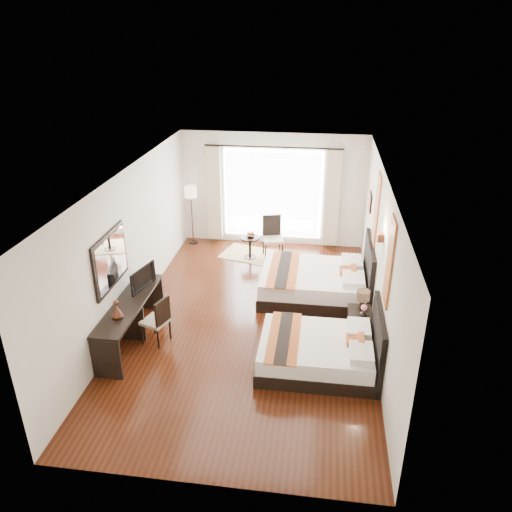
# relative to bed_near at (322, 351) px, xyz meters

# --- Properties ---
(floor) EXTENTS (4.50, 7.50, 0.01)m
(floor) POSITION_rel_bed_near_xyz_m (-1.34, 1.21, -0.29)
(floor) COLOR #321509
(floor) RESTS_ON ground
(ceiling) EXTENTS (4.50, 7.50, 0.02)m
(ceiling) POSITION_rel_bed_near_xyz_m (-1.34, 1.21, 2.51)
(ceiling) COLOR white
(ceiling) RESTS_ON wall_headboard
(wall_headboard) EXTENTS (0.01, 7.50, 2.80)m
(wall_headboard) POSITION_rel_bed_near_xyz_m (0.91, 1.21, 1.12)
(wall_headboard) COLOR silver
(wall_headboard) RESTS_ON floor
(wall_desk) EXTENTS (0.01, 7.50, 2.80)m
(wall_desk) POSITION_rel_bed_near_xyz_m (-3.58, 1.21, 1.12)
(wall_desk) COLOR silver
(wall_desk) RESTS_ON floor
(wall_window) EXTENTS (4.50, 0.01, 2.80)m
(wall_window) POSITION_rel_bed_near_xyz_m (-1.34, 4.95, 1.12)
(wall_window) COLOR silver
(wall_window) RESTS_ON floor
(wall_entry) EXTENTS (4.50, 0.01, 2.80)m
(wall_entry) POSITION_rel_bed_near_xyz_m (-1.34, -2.54, 1.12)
(wall_entry) COLOR silver
(wall_entry) RESTS_ON floor
(window_glass) EXTENTS (2.40, 0.02, 2.20)m
(window_glass) POSITION_rel_bed_near_xyz_m (-1.34, 4.94, 1.02)
(window_glass) COLOR white
(window_glass) RESTS_ON wall_window
(sheer_curtain) EXTENTS (2.30, 0.02, 2.10)m
(sheer_curtain) POSITION_rel_bed_near_xyz_m (-1.34, 4.88, 1.02)
(sheer_curtain) COLOR white
(sheer_curtain) RESTS_ON wall_window
(drape_left) EXTENTS (0.35, 0.14, 2.35)m
(drape_left) POSITION_rel_bed_near_xyz_m (-2.79, 4.84, 1.00)
(drape_left) COLOR #C3B897
(drape_left) RESTS_ON floor
(drape_right) EXTENTS (0.35, 0.14, 2.35)m
(drape_right) POSITION_rel_bed_near_xyz_m (0.11, 4.84, 1.00)
(drape_right) COLOR #C3B897
(drape_right) RESTS_ON floor
(art_panel_near) EXTENTS (0.03, 0.50, 1.35)m
(art_panel_near) POSITION_rel_bed_near_xyz_m (0.89, 0.00, 1.67)
(art_panel_near) COLOR maroon
(art_panel_near) RESTS_ON wall_headboard
(art_panel_far) EXTENTS (0.03, 0.50, 1.35)m
(art_panel_far) POSITION_rel_bed_near_xyz_m (0.89, 2.32, 1.67)
(art_panel_far) COLOR maroon
(art_panel_far) RESTS_ON wall_headboard
(wall_sconce) EXTENTS (0.10, 0.14, 0.14)m
(wall_sconce) POSITION_rel_bed_near_xyz_m (0.85, 1.01, 1.64)
(wall_sconce) COLOR #49271A
(wall_sconce) RESTS_ON wall_headboard
(mirror_frame) EXTENTS (0.04, 1.25, 0.95)m
(mirror_frame) POSITION_rel_bed_near_xyz_m (-3.56, 0.30, 1.27)
(mirror_frame) COLOR black
(mirror_frame) RESTS_ON wall_desk
(mirror_glass) EXTENTS (0.01, 1.12, 0.82)m
(mirror_glass) POSITION_rel_bed_near_xyz_m (-3.53, 0.30, 1.27)
(mirror_glass) COLOR white
(mirror_glass) RESTS_ON mirror_frame
(bed_near) EXTENTS (1.93, 1.50, 1.08)m
(bed_near) POSITION_rel_bed_near_xyz_m (0.00, 0.00, 0.00)
(bed_near) COLOR black
(bed_near) RESTS_ON floor
(bed_far) EXTENTS (2.19, 1.71, 1.24)m
(bed_far) POSITION_rel_bed_near_xyz_m (-0.13, 2.32, 0.04)
(bed_far) COLOR black
(bed_far) RESTS_ON floor
(nightstand) EXTENTS (0.41, 0.51, 0.49)m
(nightstand) POSITION_rel_bed_near_xyz_m (0.65, 1.01, -0.04)
(nightstand) COLOR black
(nightstand) RESTS_ON floor
(table_lamp) EXTENTS (0.23, 0.23, 0.37)m
(table_lamp) POSITION_rel_bed_near_xyz_m (0.68, 1.06, 0.47)
(table_lamp) COLOR black
(table_lamp) RESTS_ON nightstand
(vase) EXTENTS (0.15, 0.15, 0.13)m
(vase) POSITION_rel_bed_near_xyz_m (0.69, 0.82, 0.28)
(vase) COLOR black
(vase) RESTS_ON nightstand
(console_desk) EXTENTS (0.50, 2.20, 0.76)m
(console_desk) POSITION_rel_bed_near_xyz_m (-3.33, 0.30, 0.10)
(console_desk) COLOR black
(console_desk) RESTS_ON floor
(television) EXTENTS (0.27, 0.72, 0.41)m
(television) POSITION_rel_bed_near_xyz_m (-3.31, 0.85, 0.68)
(television) COLOR black
(television) RESTS_ON console_desk
(bronze_figurine) EXTENTS (0.19, 0.19, 0.28)m
(bronze_figurine) POSITION_rel_bed_near_xyz_m (-3.33, -0.18, 0.61)
(bronze_figurine) COLOR #49271A
(bronze_figurine) RESTS_ON console_desk
(desk_chair) EXTENTS (0.52, 0.52, 0.88)m
(desk_chair) POSITION_rel_bed_near_xyz_m (-2.88, 0.31, -0.01)
(desk_chair) COLOR beige
(desk_chair) RESTS_ON floor
(floor_lamp) EXTENTS (0.30, 0.30, 1.49)m
(floor_lamp) POSITION_rel_bed_near_xyz_m (-3.34, 4.66, 0.98)
(floor_lamp) COLOR black
(floor_lamp) RESTS_ON floor
(side_table) EXTENTS (0.47, 0.47, 0.54)m
(side_table) POSITION_rel_bed_near_xyz_m (-1.77, 3.96, -0.01)
(side_table) COLOR black
(side_table) RESTS_ON floor
(fruit_bowl) EXTENTS (0.23, 0.23, 0.05)m
(fruit_bowl) POSITION_rel_bed_near_xyz_m (-1.76, 3.97, 0.28)
(fruit_bowl) COLOR #4C331B
(fruit_bowl) RESTS_ON side_table
(window_chair) EXTENTS (0.57, 0.57, 1.01)m
(window_chair) POSITION_rel_bed_near_xyz_m (-1.24, 4.08, 0.02)
(window_chair) COLOR beige
(window_chair) RESTS_ON floor
(jute_rug) EXTENTS (1.59, 1.28, 0.01)m
(jute_rug) POSITION_rel_bed_near_xyz_m (-1.77, 4.13, -0.28)
(jute_rug) COLOR tan
(jute_rug) RESTS_ON floor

